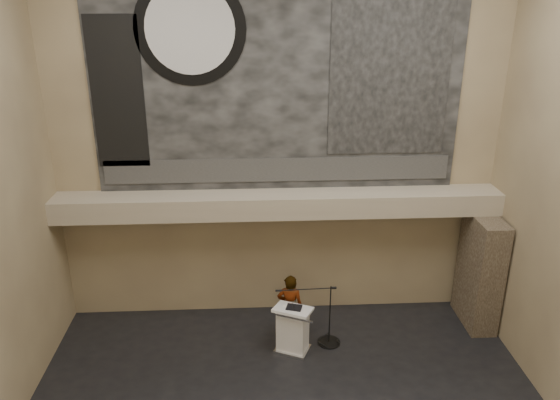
{
  "coord_description": "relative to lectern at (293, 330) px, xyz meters",
  "views": [
    {
      "loc": [
        -0.59,
        -7.77,
        7.5
      ],
      "look_at": [
        0.0,
        3.2,
        3.2
      ],
      "focal_mm": 35.0,
      "sensor_mm": 36.0,
      "label": 1
    }
  ],
  "objects": [
    {
      "name": "papers",
      "position": [
        -0.13,
        -0.04,
        0.55
      ],
      "size": [
        0.27,
        0.33,
        0.0
      ],
      "primitive_type": "cube",
      "rotation": [
        0.0,
        0.0,
        -0.22
      ],
      "color": "white",
      "rests_on": "lectern"
    },
    {
      "name": "sprinkler_left",
      "position": [
        -1.82,
        1.34,
        2.12
      ],
      "size": [
        0.04,
        0.04,
        0.06
      ],
      "primitive_type": "cylinder",
      "color": "#B2893D",
      "rests_on": "soffit"
    },
    {
      "name": "speaker_person",
      "position": [
        -0.02,
        0.5,
        0.25
      ],
      "size": [
        0.65,
        0.5,
        1.6
      ],
      "primitive_type": "imported",
      "rotation": [
        0.0,
        0.0,
        2.93
      ],
      "color": "silver",
      "rests_on": "floor"
    },
    {
      "name": "soffit",
      "position": [
        -0.22,
        1.39,
        2.4
      ],
      "size": [
        10.0,
        0.8,
        0.5
      ],
      "primitive_type": "cube",
      "color": "tan",
      "rests_on": "wall_back"
    },
    {
      "name": "banner_clock_face",
      "position": [
        -2.02,
        1.7,
        6.15
      ],
      "size": [
        1.84,
        0.02,
        1.84
      ],
      "primitive_type": "cylinder",
      "rotation": [
        1.57,
        0.0,
        0.0
      ],
      "color": "silver",
      "rests_on": "banner"
    },
    {
      "name": "banner_building_print",
      "position": [
        2.18,
        1.72,
        5.25
      ],
      "size": [
        2.6,
        0.02,
        3.6
      ],
      "primitive_type": "cube",
      "color": "black",
      "rests_on": "banner"
    },
    {
      "name": "banner_clock_rim",
      "position": [
        -2.02,
        1.72,
        6.15
      ],
      "size": [
        2.3,
        0.02,
        2.3
      ],
      "primitive_type": "cylinder",
      "rotation": [
        1.57,
        0.0,
        0.0
      ],
      "color": "black",
      "rests_on": "banner"
    },
    {
      "name": "banner",
      "position": [
        -0.22,
        1.76,
        5.15
      ],
      "size": [
        8.0,
        0.05,
        5.0
      ],
      "primitive_type": "cube",
      "color": "black",
      "rests_on": "wall_back"
    },
    {
      "name": "wall_back",
      "position": [
        -0.22,
        1.79,
        3.7
      ],
      "size": [
        10.0,
        0.02,
        8.5
      ],
      "primitive_type": "cube",
      "color": "#816D51",
      "rests_on": "floor"
    },
    {
      "name": "mic_stand",
      "position": [
        0.8,
        0.25,
        -0.34
      ],
      "size": [
        1.46,
        0.52,
        1.45
      ],
      "rotation": [
        0.0,
        0.0,
        0.04
      ],
      "color": "black",
      "rests_on": "floor"
    },
    {
      "name": "sprinkler_right",
      "position": [
        1.68,
        1.34,
        2.12
      ],
      "size": [
        0.04,
        0.04,
        0.06
      ],
      "primitive_type": "cylinder",
      "color": "#B2893D",
      "rests_on": "soffit"
    },
    {
      "name": "wall_front",
      "position": [
        -0.22,
        -6.21,
        3.7
      ],
      "size": [
        10.0,
        0.02,
        8.5
      ],
      "primitive_type": "cube",
      "color": "#816D51",
      "rests_on": "floor"
    },
    {
      "name": "binder",
      "position": [
        0.02,
        -0.02,
        0.56
      ],
      "size": [
        0.38,
        0.34,
        0.04
      ],
      "primitive_type": "cube",
      "rotation": [
        0.0,
        0.0,
        -0.27
      ],
      "color": "black",
      "rests_on": "lectern"
    },
    {
      "name": "banner_text_strip",
      "position": [
        -0.22,
        1.72,
        3.1
      ],
      "size": [
        7.76,
        0.02,
        0.55
      ],
      "primitive_type": "cube",
      "color": "#303030",
      "rests_on": "banner"
    },
    {
      "name": "banner_brick_print",
      "position": [
        -3.62,
        1.72,
        4.85
      ],
      "size": [
        1.1,
        0.02,
        3.2
      ],
      "primitive_type": "cube",
      "color": "black",
      "rests_on": "banner"
    },
    {
      "name": "stone_pier",
      "position": [
        4.43,
        0.94,
        0.8
      ],
      "size": [
        0.6,
        1.4,
        2.7
      ],
      "primitive_type": "cube",
      "color": "#3F3427",
      "rests_on": "floor"
    },
    {
      "name": "lectern",
      "position": [
        0.0,
        0.0,
        0.0
      ],
      "size": [
        0.95,
        0.84,
        1.14
      ],
      "rotation": [
        0.0,
        0.0,
        -0.43
      ],
      "color": "silver",
      "rests_on": "floor"
    }
  ]
}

